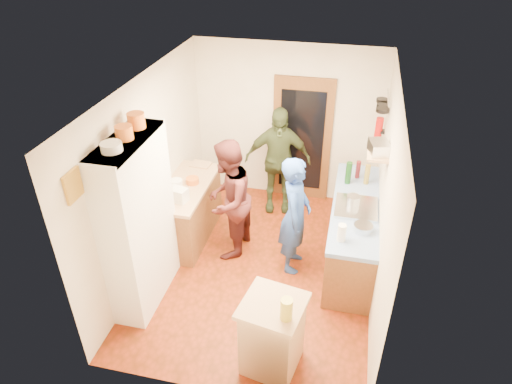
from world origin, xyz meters
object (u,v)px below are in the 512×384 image
(hutch_body, at_px, (139,224))
(person_hob, at_px, (297,217))
(person_back, at_px, (278,160))
(island_base, at_px, (272,336))
(right_counter_base, at_px, (352,233))
(person_left, at_px, (231,199))

(hutch_body, relative_size, person_hob, 1.31)
(person_hob, xyz_separation_m, person_back, (-0.51, 1.39, 0.04))
(island_base, bearing_deg, person_back, 99.44)
(right_counter_base, height_order, island_base, island_base)
(hutch_body, distance_m, person_left, 1.38)
(island_base, relative_size, person_hob, 0.51)
(hutch_body, distance_m, person_hob, 2.00)
(right_counter_base, relative_size, person_back, 1.24)
(person_hob, xyz_separation_m, person_left, (-0.94, 0.17, 0.04))
(person_hob, relative_size, person_left, 0.96)
(island_base, xyz_separation_m, person_hob, (0.00, 1.65, 0.41))
(hutch_body, distance_m, island_base, 2.02)
(right_counter_base, distance_m, person_left, 1.75)
(right_counter_base, xyz_separation_m, island_base, (-0.74, -2.03, 0.01))
(person_left, bearing_deg, person_hob, 84.98)
(hutch_body, height_order, person_hob, hutch_body)
(right_counter_base, height_order, person_hob, person_hob)
(person_hob, bearing_deg, person_back, 19.07)
(hutch_body, xyz_separation_m, right_counter_base, (2.50, 1.30, -0.68))
(hutch_body, bearing_deg, right_counter_base, 27.47)
(right_counter_base, bearing_deg, person_hob, -152.75)
(right_counter_base, relative_size, person_hob, 1.31)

